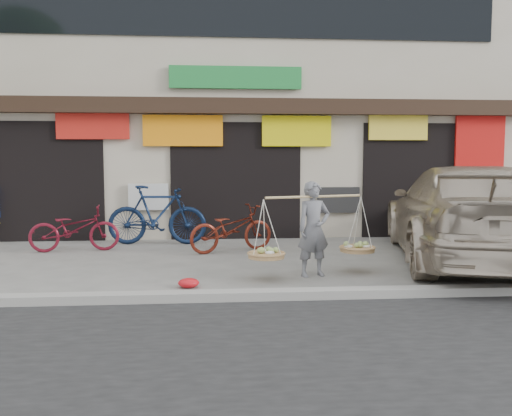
{
  "coord_description": "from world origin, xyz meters",
  "views": [
    {
      "loc": [
        -0.57,
        -9.04,
        1.87
      ],
      "look_at": [
        0.25,
        0.9,
        0.96
      ],
      "focal_mm": 38.0,
      "sensor_mm": 36.0,
      "label": 1
    }
  ],
  "objects": [
    {
      "name": "ground",
      "position": [
        0.0,
        0.0,
        0.0
      ],
      "size": [
        70.0,
        70.0,
        0.0
      ],
      "primitive_type": "plane",
      "color": "gray",
      "rests_on": "ground"
    },
    {
      "name": "bike_2",
      "position": [
        -0.17,
        1.73,
        0.47
      ],
      "size": [
        1.89,
        1.29,
        0.94
      ],
      "primitive_type": "imported",
      "rotation": [
        0.0,
        0.0,
        1.98
      ],
      "color": "#5E1B10",
      "rests_on": "ground"
    },
    {
      "name": "suv",
      "position": [
        4.04,
        0.36,
        0.87
      ],
      "size": [
        3.81,
        6.42,
        1.75
      ],
      "rotation": [
        0.0,
        0.0,
        2.9
      ],
      "color": "#C0B19B",
      "rests_on": "ground"
    },
    {
      "name": "street_vendor",
      "position": [
        1.04,
        -0.63,
        0.69
      ],
      "size": [
        2.11,
        1.0,
        1.51
      ],
      "rotation": [
        0.0,
        0.0,
        0.28
      ],
      "color": "slate",
      "rests_on": "ground"
    },
    {
      "name": "bike_0",
      "position": [
        -3.33,
        2.04,
        0.46
      ],
      "size": [
        1.82,
        0.85,
        0.92
      ],
      "primitive_type": "imported",
      "rotation": [
        0.0,
        0.0,
        1.71
      ],
      "color": "maroon",
      "rests_on": "ground"
    },
    {
      "name": "red_bag",
      "position": [
        -0.91,
        -1.26,
        0.07
      ],
      "size": [
        0.31,
        0.25,
        0.14
      ],
      "primitive_type": "ellipsoid",
      "color": "red",
      "rests_on": "ground"
    },
    {
      "name": "shophouse_block",
      "position": [
        -0.0,
        6.42,
        3.45
      ],
      "size": [
        14.0,
        6.32,
        7.0
      ],
      "color": "#BCB099",
      "rests_on": "ground"
    },
    {
      "name": "bike_1",
      "position": [
        -1.75,
        2.79,
        0.64
      ],
      "size": [
        2.19,
        0.77,
        1.29
      ],
      "primitive_type": "imported",
      "rotation": [
        0.0,
        0.0,
        1.5
      ],
      "color": "#0F1D38",
      "rests_on": "ground"
    },
    {
      "name": "kerb",
      "position": [
        0.0,
        -2.0,
        0.06
      ],
      "size": [
        70.0,
        0.25,
        0.12
      ],
      "primitive_type": "cube",
      "color": "gray",
      "rests_on": "ground"
    }
  ]
}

